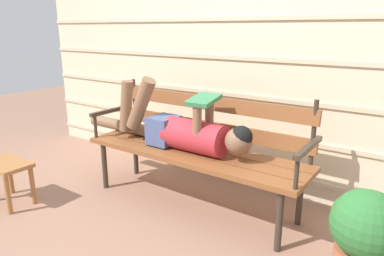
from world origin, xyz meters
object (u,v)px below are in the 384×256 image
at_px(footstool, 7,171).
at_px(potted_plant, 364,238).
at_px(reclining_person, 179,129).
at_px(park_bench, 197,143).

relative_size(footstool, potted_plant, 0.72).
height_order(footstool, potted_plant, potted_plant).
xyz_separation_m(reclining_person, potted_plant, (1.38, -0.28, -0.28)).
bearing_deg(park_bench, footstool, -143.33).
bearing_deg(reclining_person, potted_plant, -11.38).
bearing_deg(potted_plant, reclining_person, 168.62).
relative_size(park_bench, footstool, 4.34).
bearing_deg(footstool, park_bench, 36.67).
relative_size(park_bench, reclining_person, 1.07).
relative_size(reclining_person, potted_plant, 2.91).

